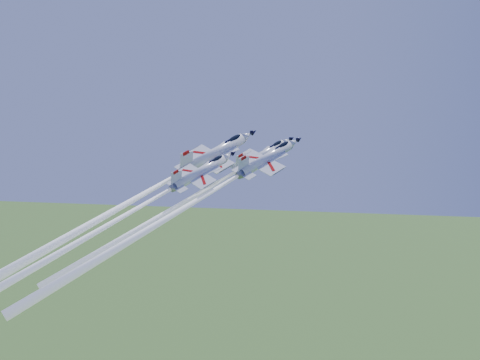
# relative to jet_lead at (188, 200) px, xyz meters

# --- Properties ---
(jet_lead) EXTENTS (28.49, 30.05, 36.98)m
(jet_lead) POSITION_rel_jet_lead_xyz_m (0.00, 0.00, 0.00)
(jet_lead) COLOR silver
(jet_left) EXTENTS (34.89, 36.82, 45.41)m
(jet_left) POSITION_rel_jet_lead_xyz_m (-11.45, -5.45, -0.66)
(jet_left) COLOR silver
(jet_right) EXTENTS (29.46, 31.19, 39.07)m
(jet_right) POSITION_rel_jet_lead_xyz_m (0.76, -9.11, 0.69)
(jet_right) COLOR silver
(jet_slot) EXTENTS (29.22, 31.13, 40.09)m
(jet_slot) POSITION_rel_jet_lead_xyz_m (-10.86, -13.43, -1.48)
(jet_slot) COLOR silver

